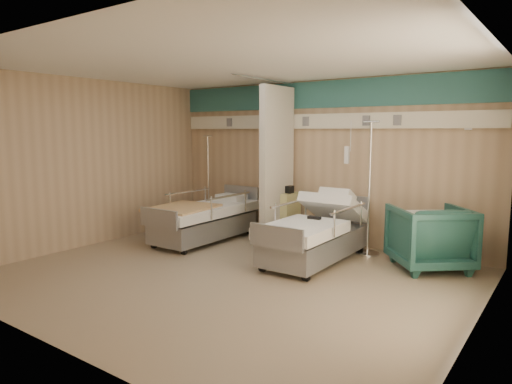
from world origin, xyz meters
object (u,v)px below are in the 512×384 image
Objects in this scene: bed_left at (205,223)px; iv_stand_left at (209,209)px; iv_stand_right at (368,228)px; visitor_armchair at (430,237)px; bedside_cabinet at (282,216)px; bed_right at (315,240)px.

bed_left is 1.08m from iv_stand_left.
bed_left is at bearing -163.21° from iv_stand_right.
iv_stand_right reaches higher than iv_stand_left.
iv_stand_right is at bearing -52.43° from visitor_armchair.
iv_stand_left is at bearing -178.58° from bedside_cabinet.
bedside_cabinet is 2.66m from visitor_armchair.
visitor_armchair is (1.49, 0.60, 0.14)m from bed_right.
bedside_cabinet is at bearing -46.70° from visitor_armchair.
iv_stand_right reaches higher than bed_right.
visitor_armchair is 4.35m from iv_stand_left.
bed_left is 3.74m from visitor_armchair.
bed_right is 2.98m from iv_stand_left.
iv_stand_left reaches higher than bed_left.
bedside_cabinet is 1.65m from iv_stand_right.
visitor_armchair reaches higher than bed_left.
iv_stand_left is (-1.70, -0.04, -0.05)m from bedside_cabinet.
iv_stand_right reaches higher than bed_left.
bed_right and bed_left have the same top height.
visitor_armchair is 0.48× the size of iv_stand_right.
visitor_armchair is at bearing -3.40° from iv_stand_left.
iv_stand_left reaches higher than bed_right.
iv_stand_left reaches higher than bedside_cabinet.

